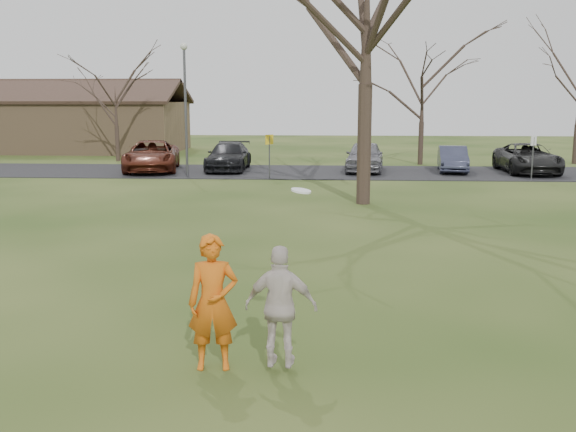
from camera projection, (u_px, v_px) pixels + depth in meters
The scene contains 15 objects.
ground at pixel (269, 381), 8.58m from camera, with size 120.00×120.00×0.00m, color #1E380F.
parking_strip at pixel (314, 172), 33.13m from camera, with size 62.00×6.50×0.04m, color black.
player_defender at pixel (213, 303), 8.83m from camera, with size 0.69×0.45×1.88m, color #CD5B10.
car_2 at pixel (152, 156), 33.31m from camera, with size 2.58×5.61×1.56m, color #532013.
car_3 at pixel (229, 156), 33.74m from camera, with size 2.00×4.91×1.43m, color black.
car_4 at pixel (365, 156), 33.14m from camera, with size 1.82×4.51×1.54m, color slate.
car_5 at pixel (453, 159), 32.99m from camera, with size 1.37×3.93×1.29m, color #34384E.
car_6 at pixel (527, 158), 32.53m from camera, with size 2.43×5.27×1.46m, color black.
catching_play at pixel (281, 306), 8.65m from camera, with size 1.00×0.62×2.40m.
building at pixel (42, 124), 46.80m from camera, with size 20.60×8.50×5.14m.
lamp_post at pixel (185, 93), 30.35m from camera, with size 0.34×0.34×6.27m.
sign_yellow at pixel (269, 148), 30.05m from camera, with size 0.35×0.35×2.08m.
sign_white at pixel (533, 149), 29.31m from camera, with size 0.35×0.35×2.08m.
big_tree at pixel (367, 0), 21.95m from camera, with size 9.00×9.00×14.00m, color #352821, non-canonical shape.
small_tree_row at pixel (393, 96), 37.14m from camera, with size 55.00×5.90×8.50m.
Camera 1 is at (0.76, -8.02, 3.67)m, focal length 40.41 mm.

